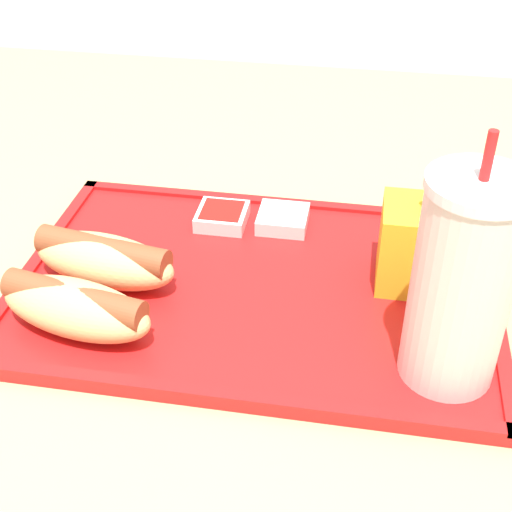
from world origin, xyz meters
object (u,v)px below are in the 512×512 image
(soda_cup, at_px, (462,283))
(sauce_cup_mayo, at_px, (283,218))
(hot_dog_far, at_px, (75,307))
(hot_dog_near, at_px, (104,259))
(sauce_cup_ketchup, at_px, (222,216))
(fries_carton, at_px, (426,245))

(soda_cup, height_order, sauce_cup_mayo, soda_cup)
(hot_dog_far, xyz_separation_m, hot_dog_near, (-0.00, -0.07, 0.00))
(soda_cup, xyz_separation_m, hot_dog_far, (0.30, 0.00, -0.06))
(hot_dog_far, bearing_deg, soda_cup, -179.31)
(soda_cup, xyz_separation_m, sauce_cup_ketchup, (0.22, -0.18, -0.08))
(fries_carton, bearing_deg, sauce_cup_ketchup, -18.56)
(hot_dog_near, height_order, fries_carton, fries_carton)
(soda_cup, height_order, hot_dog_far, soda_cup)
(hot_dog_far, relative_size, hot_dog_near, 1.00)
(hot_dog_far, height_order, sauce_cup_ketchup, hot_dog_far)
(fries_carton, bearing_deg, hot_dog_far, 22.45)
(soda_cup, bearing_deg, sauce_cup_ketchup, -39.79)
(soda_cup, distance_m, hot_dog_far, 0.31)
(fries_carton, xyz_separation_m, sauce_cup_ketchup, (0.20, -0.07, -0.03))
(soda_cup, xyz_separation_m, fries_carton, (0.02, -0.11, -0.05))
(sauce_cup_mayo, relative_size, sauce_cup_ketchup, 1.00)
(hot_dog_near, distance_m, sauce_cup_mayo, 0.19)
(hot_dog_near, relative_size, sauce_cup_ketchup, 2.87)
(soda_cup, xyz_separation_m, sauce_cup_mayo, (0.16, -0.19, -0.08))
(soda_cup, relative_size, fries_carton, 1.66)
(soda_cup, relative_size, hot_dog_far, 1.42)
(hot_dog_far, xyz_separation_m, sauce_cup_mayo, (-0.15, -0.19, -0.02))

